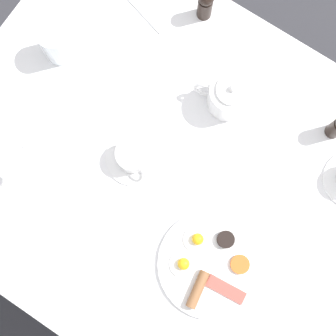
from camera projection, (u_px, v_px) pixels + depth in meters
ground_plane at (168, 199)px, 1.98m from camera, size 8.00×8.00×0.00m
table at (168, 173)px, 1.29m from camera, size 0.99×1.21×0.77m
breakfast_plate at (210, 264)px, 1.17m from camera, size 0.27×0.27×0.04m
teapot_near at (229, 96)px, 1.21m from camera, size 0.11×0.19×0.12m
teacup_with_saucer_left at (133, 156)px, 1.20m from camera, size 0.15×0.15×0.06m
water_glass_tall at (56, 43)px, 1.22m from camera, size 0.08×0.08×0.11m
pepper_grinder at (205, 4)px, 1.24m from camera, size 0.04×0.04×0.11m
fork_by_plate at (50, 126)px, 1.24m from camera, size 0.18×0.06×0.00m
knife_by_plate at (138, 7)px, 1.30m from camera, size 0.07×0.20×0.00m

